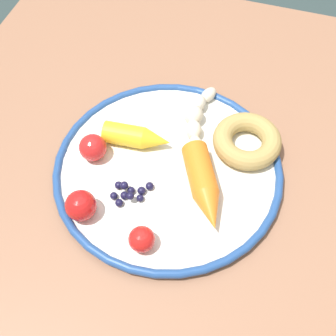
{
  "coord_description": "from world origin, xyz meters",
  "views": [
    {
      "loc": [
        0.33,
        0.1,
        1.3
      ],
      "look_at": [
        -0.02,
        -0.01,
        0.75
      ],
      "focal_mm": 47.9,
      "sensor_mm": 36.0,
      "label": 1
    }
  ],
  "objects_px": {
    "banana": "(198,117)",
    "carrot_yellow": "(137,137)",
    "donut": "(247,141)",
    "plate": "(168,169)",
    "tomato_near": "(93,148)",
    "tomato_far": "(81,206)",
    "tomato_mid": "(142,239)",
    "dining_table": "(170,218)",
    "carrot_orange": "(204,186)",
    "blueberry_pile": "(130,192)"
  },
  "relations": [
    {
      "from": "dining_table",
      "to": "carrot_orange",
      "type": "bearing_deg",
      "value": 85.71
    },
    {
      "from": "tomato_far",
      "to": "carrot_yellow",
      "type": "bearing_deg",
      "value": 166.68
    },
    {
      "from": "banana",
      "to": "tomato_far",
      "type": "distance_m",
      "value": 0.23
    },
    {
      "from": "tomato_mid",
      "to": "tomato_far",
      "type": "distance_m",
      "value": 0.1
    },
    {
      "from": "tomato_far",
      "to": "tomato_near",
      "type": "bearing_deg",
      "value": -166.78
    },
    {
      "from": "plate",
      "to": "carrot_yellow",
      "type": "xyz_separation_m",
      "value": [
        -0.03,
        -0.06,
        0.02
      ]
    },
    {
      "from": "plate",
      "to": "donut",
      "type": "distance_m",
      "value": 0.13
    },
    {
      "from": "dining_table",
      "to": "banana",
      "type": "height_order",
      "value": "banana"
    },
    {
      "from": "tomato_near",
      "to": "donut",
      "type": "bearing_deg",
      "value": 111.35
    },
    {
      "from": "blueberry_pile",
      "to": "tomato_far",
      "type": "relative_size",
      "value": 1.27
    },
    {
      "from": "carrot_orange",
      "to": "tomato_near",
      "type": "xyz_separation_m",
      "value": [
        -0.02,
        -0.17,
        0.0
      ]
    },
    {
      "from": "banana",
      "to": "carrot_yellow",
      "type": "bearing_deg",
      "value": -47.78
    },
    {
      "from": "banana",
      "to": "tomato_near",
      "type": "relative_size",
      "value": 3.51
    },
    {
      "from": "tomato_far",
      "to": "blueberry_pile",
      "type": "bearing_deg",
      "value": 132.25
    },
    {
      "from": "plate",
      "to": "tomato_far",
      "type": "relative_size",
      "value": 7.9
    },
    {
      "from": "tomato_near",
      "to": "tomato_far",
      "type": "xyz_separation_m",
      "value": [
        0.1,
        0.02,
        0.0
      ]
    },
    {
      "from": "tomato_far",
      "to": "tomato_mid",
      "type": "bearing_deg",
      "value": 77.5
    },
    {
      "from": "carrot_orange",
      "to": "donut",
      "type": "bearing_deg",
      "value": 157.53
    },
    {
      "from": "donut",
      "to": "blueberry_pile",
      "type": "relative_size",
      "value": 1.9
    },
    {
      "from": "plate",
      "to": "tomato_near",
      "type": "bearing_deg",
      "value": -84.34
    },
    {
      "from": "banana",
      "to": "carrot_yellow",
      "type": "distance_m",
      "value": 0.1
    },
    {
      "from": "carrot_yellow",
      "to": "tomato_far",
      "type": "distance_m",
      "value": 0.14
    },
    {
      "from": "plate",
      "to": "tomato_near",
      "type": "relative_size",
      "value": 8.37
    },
    {
      "from": "banana",
      "to": "tomato_mid",
      "type": "bearing_deg",
      "value": -3.71
    },
    {
      "from": "plate",
      "to": "carrot_yellow",
      "type": "relative_size",
      "value": 3.24
    },
    {
      "from": "blueberry_pile",
      "to": "donut",
      "type": "bearing_deg",
      "value": 133.39
    },
    {
      "from": "donut",
      "to": "blueberry_pile",
      "type": "height_order",
      "value": "donut"
    },
    {
      "from": "carrot_yellow",
      "to": "donut",
      "type": "distance_m",
      "value": 0.17
    },
    {
      "from": "banana",
      "to": "tomato_mid",
      "type": "distance_m",
      "value": 0.23
    },
    {
      "from": "plate",
      "to": "tomato_far",
      "type": "distance_m",
      "value": 0.14
    },
    {
      "from": "carrot_yellow",
      "to": "tomato_near",
      "type": "distance_m",
      "value": 0.07
    },
    {
      "from": "plate",
      "to": "carrot_yellow",
      "type": "height_order",
      "value": "carrot_yellow"
    },
    {
      "from": "dining_table",
      "to": "donut",
      "type": "xyz_separation_m",
      "value": [
        -0.1,
        0.09,
        0.13
      ]
    },
    {
      "from": "blueberry_pile",
      "to": "carrot_yellow",
      "type": "bearing_deg",
      "value": -167.59
    },
    {
      "from": "dining_table",
      "to": "banana",
      "type": "distance_m",
      "value": 0.17
    },
    {
      "from": "carrot_yellow",
      "to": "banana",
      "type": "bearing_deg",
      "value": 132.22
    },
    {
      "from": "plate",
      "to": "carrot_orange",
      "type": "bearing_deg",
      "value": 66.19
    },
    {
      "from": "blueberry_pile",
      "to": "tomato_near",
      "type": "distance_m",
      "value": 0.09
    },
    {
      "from": "donut",
      "to": "tomato_near",
      "type": "height_order",
      "value": "tomato_near"
    },
    {
      "from": "carrot_yellow",
      "to": "tomato_near",
      "type": "bearing_deg",
      "value": -53.51
    },
    {
      "from": "dining_table",
      "to": "tomato_near",
      "type": "height_order",
      "value": "tomato_near"
    },
    {
      "from": "banana",
      "to": "blueberry_pile",
      "type": "height_order",
      "value": "banana"
    },
    {
      "from": "donut",
      "to": "banana",
      "type": "bearing_deg",
      "value": -107.16
    },
    {
      "from": "tomato_mid",
      "to": "dining_table",
      "type": "bearing_deg",
      "value": 175.86
    },
    {
      "from": "tomato_near",
      "to": "dining_table",
      "type": "bearing_deg",
      "value": 84.48
    },
    {
      "from": "carrot_orange",
      "to": "tomato_mid",
      "type": "xyz_separation_m",
      "value": [
        0.1,
        -0.06,
        -0.0
      ]
    },
    {
      "from": "blueberry_pile",
      "to": "carrot_orange",
      "type": "bearing_deg",
      "value": 108.43
    },
    {
      "from": "banana",
      "to": "plate",
      "type": "bearing_deg",
      "value": -10.59
    },
    {
      "from": "plate",
      "to": "donut",
      "type": "relative_size",
      "value": 3.28
    },
    {
      "from": "banana",
      "to": "carrot_orange",
      "type": "relative_size",
      "value": 1.05
    }
  ]
}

